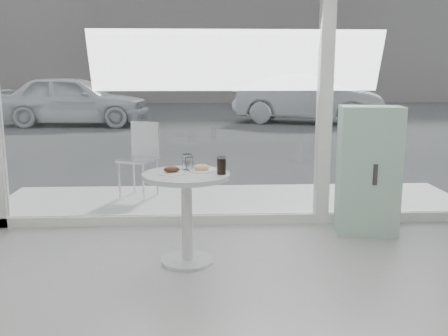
{
  "coord_description": "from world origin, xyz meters",
  "views": [
    {
      "loc": [
        -0.38,
        -2.1,
        1.58
      ],
      "look_at": [
        -0.2,
        1.7,
        0.85
      ],
      "focal_mm": 40.0,
      "sensor_mm": 36.0,
      "label": 1
    }
  ],
  "objects": [
    {
      "name": "water_tumbler_a",
      "position": [
        -0.5,
        2.07,
        0.83
      ],
      "size": [
        0.08,
        0.08,
        0.13
      ],
      "color": "white",
      "rests_on": "main_table"
    },
    {
      "name": "far_building",
      "position": [
        0.0,
        25.0,
        4.0
      ],
      "size": [
        40.0,
        2.0,
        8.0
      ],
      "primitive_type": "cube",
      "color": "gray",
      "rests_on": "ground"
    },
    {
      "name": "water_tumbler_b",
      "position": [
        -0.48,
        2.04,
        0.82
      ],
      "size": [
        0.07,
        0.07,
        0.11
      ],
      "color": "white",
      "rests_on": "main_table"
    },
    {
      "name": "storefront",
      "position": [
        0.07,
        3.0,
        1.71
      ],
      "size": [
        5.0,
        0.14,
        3.0
      ],
      "color": "white",
      "rests_on": "ground"
    },
    {
      "name": "patio_chair",
      "position": [
        -1.13,
        4.1,
        0.57
      ],
      "size": [
        0.53,
        0.53,
        0.92
      ],
      "rotation": [
        0.0,
        0.0,
        -0.43
      ],
      "color": "silver",
      "rests_on": "patio_deck"
    },
    {
      "name": "main_table",
      "position": [
        -0.5,
        1.9,
        0.55
      ],
      "size": [
        0.72,
        0.72,
        0.77
      ],
      "color": "silver",
      "rests_on": "ground"
    },
    {
      "name": "car_silver",
      "position": [
        3.03,
        13.47,
        0.76
      ],
      "size": [
        4.87,
        2.94,
        1.51
      ],
      "primitive_type": "imported",
      "rotation": [
        0.0,
        0.0,
        1.26
      ],
      "color": "#989AA0",
      "rests_on": "street"
    },
    {
      "name": "street",
      "position": [
        0.0,
        16.0,
        -0.0
      ],
      "size": [
        40.0,
        24.0,
        0.0
      ],
      "primitive_type": "cube",
      "color": "#383838",
      "rests_on": "ground"
    },
    {
      "name": "car_white",
      "position": [
        -4.15,
        13.12,
        0.76
      ],
      "size": [
        4.55,
        2.08,
        1.51
      ],
      "primitive_type": "imported",
      "rotation": [
        0.0,
        0.0,
        1.5
      ],
      "color": "silver",
      "rests_on": "street"
    },
    {
      "name": "patio_deck",
      "position": [
        0.0,
        3.8,
        0.03
      ],
      "size": [
        5.6,
        1.6,
        0.05
      ],
      "primitive_type": "cube",
      "color": "white",
      "rests_on": "ground"
    },
    {
      "name": "plate_fritter",
      "position": [
        -0.62,
        1.88,
        0.8
      ],
      "size": [
        0.21,
        0.21,
        0.07
      ],
      "color": "white",
      "rests_on": "main_table"
    },
    {
      "name": "mint_cabinet",
      "position": [
        1.27,
        2.63,
        0.63
      ],
      "size": [
        0.64,
        0.47,
        1.26
      ],
      "rotation": [
        0.0,
        0.0,
        -0.15
      ],
      "color": "#88AE98",
      "rests_on": "ground"
    },
    {
      "name": "plate_donut",
      "position": [
        -0.37,
        1.98,
        0.79
      ],
      "size": [
        0.21,
        0.21,
        0.05
      ],
      "color": "white",
      "rests_on": "main_table"
    },
    {
      "name": "cola_glass",
      "position": [
        -0.21,
        1.85,
        0.84
      ],
      "size": [
        0.07,
        0.07,
        0.14
      ],
      "color": "white",
      "rests_on": "main_table"
    }
  ]
}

